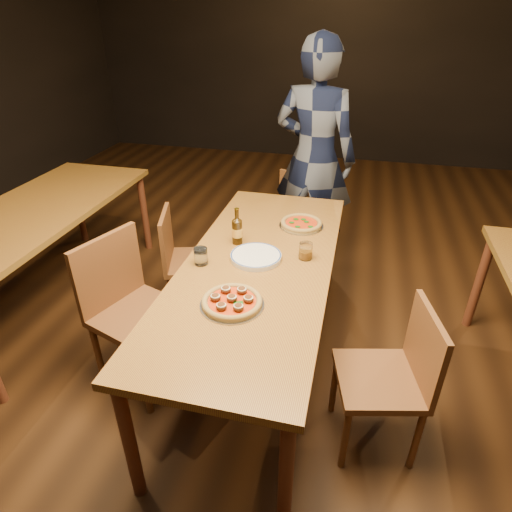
% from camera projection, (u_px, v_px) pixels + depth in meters
% --- Properties ---
extents(ground, '(9.00, 9.00, 0.00)m').
position_uv_depth(ground, '(258.00, 363.00, 2.73)').
color(ground, black).
extents(room_shell, '(9.00, 9.00, 9.00)m').
position_uv_depth(room_shell, '(259.00, 37.00, 1.79)').
color(room_shell, black).
rests_on(room_shell, ground).
extents(table_main, '(0.80, 2.00, 0.75)m').
position_uv_depth(table_main, '(258.00, 274.00, 2.38)').
color(table_main, brown).
rests_on(table_main, ground).
extents(table_left, '(0.80, 2.00, 0.75)m').
position_uv_depth(table_left, '(32.00, 220.00, 2.99)').
color(table_left, brown).
rests_on(table_left, ground).
extents(chair_main_nw, '(0.56, 0.56, 0.95)m').
position_uv_depth(chair_main_nw, '(140.00, 315.00, 2.39)').
color(chair_main_nw, brown).
rests_on(chair_main_nw, ground).
extents(chair_main_sw, '(0.48, 0.48, 0.82)m').
position_uv_depth(chair_main_sw, '(195.00, 261.00, 3.02)').
color(chair_main_sw, brown).
rests_on(chair_main_sw, ground).
extents(chair_main_e, '(0.47, 0.47, 0.84)m').
position_uv_depth(chair_main_e, '(379.00, 378.00, 2.05)').
color(chair_main_e, brown).
rests_on(chair_main_e, ground).
extents(chair_end, '(0.50, 0.50, 0.82)m').
position_uv_depth(chair_end, '(287.00, 222.00, 3.59)').
color(chair_end, brown).
rests_on(chair_end, ground).
extents(pizza_meatball, '(0.30, 0.30, 0.06)m').
position_uv_depth(pizza_meatball, '(232.00, 301.00, 2.00)').
color(pizza_meatball, '#B7B7BF').
rests_on(pizza_meatball, table_main).
extents(pizza_margherita, '(0.28, 0.28, 0.04)m').
position_uv_depth(pizza_margherita, '(301.00, 224.00, 2.73)').
color(pizza_margherita, '#B7B7BF').
rests_on(pizza_margherita, table_main).
extents(plate_stack, '(0.29, 0.29, 0.03)m').
position_uv_depth(plate_stack, '(256.00, 257.00, 2.38)').
color(plate_stack, white).
rests_on(plate_stack, table_main).
extents(beer_bottle, '(0.06, 0.06, 0.22)m').
position_uv_depth(beer_bottle, '(237.00, 231.00, 2.51)').
color(beer_bottle, black).
rests_on(beer_bottle, table_main).
extents(water_glass, '(0.07, 0.07, 0.09)m').
position_uv_depth(water_glass, '(201.00, 256.00, 2.32)').
color(water_glass, white).
rests_on(water_glass, table_main).
extents(amber_glass, '(0.07, 0.07, 0.09)m').
position_uv_depth(amber_glass, '(306.00, 251.00, 2.37)').
color(amber_glass, '#A76412').
rests_on(amber_glass, table_main).
extents(diner, '(0.75, 0.57, 1.84)m').
position_uv_depth(diner, '(314.00, 158.00, 3.43)').
color(diner, black).
rests_on(diner, ground).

